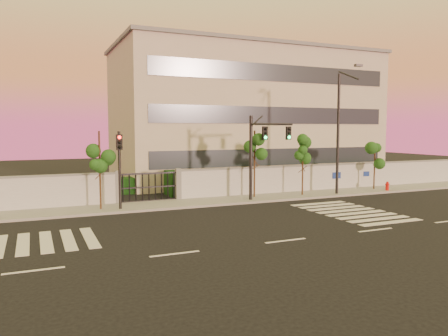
# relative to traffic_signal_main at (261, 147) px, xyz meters

# --- Properties ---
(ground) EXTENTS (120.00, 120.00, 0.00)m
(ground) POSITION_rel_traffic_signal_main_xyz_m (-4.05, -9.76, -3.61)
(ground) COLOR black
(ground) RESTS_ON ground
(sidewalk) EXTENTS (60.00, 3.00, 0.15)m
(sidewalk) POSITION_rel_traffic_signal_main_xyz_m (-4.05, 0.74, -3.54)
(sidewalk) COLOR gray
(sidewalk) RESTS_ON ground
(perimeter_wall) EXTENTS (60.00, 0.36, 2.20)m
(perimeter_wall) POSITION_rel_traffic_signal_main_xyz_m (-3.95, 2.24, -2.54)
(perimeter_wall) COLOR #ABAEB3
(perimeter_wall) RESTS_ON ground
(hedge_row) EXTENTS (41.00, 4.25, 1.80)m
(hedge_row) POSITION_rel_traffic_signal_main_xyz_m (-2.89, 4.98, -2.79)
(hedge_row) COLOR black
(hedge_row) RESTS_ON ground
(institutional_building) EXTENTS (24.40, 12.40, 12.25)m
(institutional_building) POSITION_rel_traffic_signal_main_xyz_m (4.95, 12.22, 2.54)
(institutional_building) COLOR #BCB49F
(institutional_building) RESTS_ON ground
(road_markings) EXTENTS (57.00, 7.62, 0.02)m
(road_markings) POSITION_rel_traffic_signal_main_xyz_m (-5.63, -6.01, -3.60)
(road_markings) COLOR silver
(road_markings) RESTS_ON ground
(street_tree_c) EXTENTS (1.32, 1.05, 4.72)m
(street_tree_c) POSITION_rel_traffic_signal_main_xyz_m (-10.37, 0.44, -0.14)
(street_tree_c) COLOR #382314
(street_tree_c) RESTS_ON ground
(street_tree_d) EXTENTS (1.45, 1.15, 4.73)m
(street_tree_d) POSITION_rel_traffic_signal_main_xyz_m (0.05, 0.94, -0.13)
(street_tree_d) COLOR #382314
(street_tree_d) RESTS_ON ground
(street_tree_e) EXTENTS (1.37, 1.09, 4.39)m
(street_tree_e) POSITION_rel_traffic_signal_main_xyz_m (3.65, 0.42, -0.38)
(street_tree_e) COLOR #382314
(street_tree_e) RESTS_ON ground
(street_tree_f) EXTENTS (1.35, 1.07, 3.64)m
(street_tree_f) POSITION_rel_traffic_signal_main_xyz_m (10.61, 0.81, -0.93)
(street_tree_f) COLOR #382314
(street_tree_f) RESTS_ON ground
(traffic_signal_main) EXTENTS (3.57, 1.04, 5.71)m
(traffic_signal_main) POSITION_rel_traffic_signal_main_xyz_m (0.00, 0.00, 0.00)
(traffic_signal_main) COLOR black
(traffic_signal_main) RESTS_ON ground
(traffic_signal_secondary) EXTENTS (0.37, 0.35, 4.70)m
(traffic_signal_secondary) POSITION_rel_traffic_signal_main_xyz_m (-9.32, 0.04, -0.63)
(traffic_signal_secondary) COLOR black
(traffic_signal_secondary) RESTS_ON ground
(streetlight_east) EXTENTS (0.55, 2.21, 9.17)m
(streetlight_east) POSITION_rel_traffic_signal_main_xyz_m (6.30, -0.26, 1.35)
(streetlight_east) COLOR black
(streetlight_east) RESTS_ON ground
(fire_hydrant) EXTENTS (0.32, 0.31, 0.83)m
(fire_hydrant) POSITION_rel_traffic_signal_main_xyz_m (10.90, -0.30, -3.20)
(fire_hydrant) COLOR red
(fire_hydrant) RESTS_ON ground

